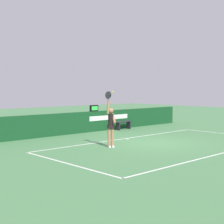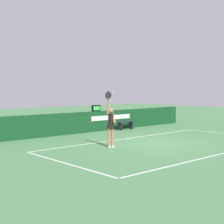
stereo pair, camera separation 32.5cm
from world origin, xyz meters
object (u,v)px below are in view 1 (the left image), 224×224
tennis_ball (113,92)px  courtside_bench_near (123,123)px  tennis_player (111,124)px  speed_display (94,108)px

tennis_ball → courtside_bench_near: 7.04m
tennis_player → tennis_ball: size_ratio=35.83×
tennis_ball → courtside_bench_near: (5.07, 4.42, -2.09)m
speed_display → tennis_player: size_ratio=0.24×
speed_display → courtside_bench_near: 2.28m
speed_display → tennis_player: bearing=-122.6°
tennis_ball → tennis_player: bearing=74.8°
tennis_player → courtside_bench_near: 6.60m
tennis_player → courtside_bench_near: bearing=40.1°
tennis_player → courtside_bench_near: (5.02, 4.23, -0.66)m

